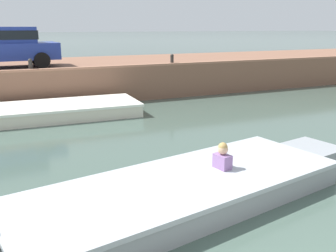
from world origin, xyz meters
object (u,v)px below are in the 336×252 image
(boat_moored_central_cream, at_px, (44,112))
(mooring_bollard_mid, at_px, (30,64))
(mooring_bollard_east, at_px, (172,59))
(motorboat_passing, at_px, (196,187))
(car_left_inner_blue, at_px, (6,45))

(boat_moored_central_cream, distance_m, mooring_bollard_mid, 2.25)
(mooring_bollard_mid, distance_m, mooring_bollard_east, 5.59)
(boat_moored_central_cream, relative_size, motorboat_passing, 0.95)
(motorboat_passing, distance_m, car_left_inner_blue, 11.18)
(motorboat_passing, relative_size, car_left_inner_blue, 1.81)
(car_left_inner_blue, distance_m, mooring_bollard_mid, 1.87)
(boat_moored_central_cream, xyz_separation_m, car_left_inner_blue, (-0.85, 3.39, 2.00))
(mooring_bollard_mid, bearing_deg, mooring_bollard_east, 0.00)
(car_left_inner_blue, bearing_deg, motorboat_passing, -76.49)
(motorboat_passing, xyz_separation_m, mooring_bollard_east, (3.72, 9.08, 1.39))
(car_left_inner_blue, height_order, mooring_bollard_mid, car_left_inner_blue)
(boat_moored_central_cream, height_order, mooring_bollard_mid, mooring_bollard_mid)
(boat_moored_central_cream, xyz_separation_m, mooring_bollard_east, (5.44, 1.77, 1.39))
(motorboat_passing, xyz_separation_m, car_left_inner_blue, (-2.57, 10.70, 1.99))
(motorboat_passing, relative_size, mooring_bollard_east, 16.15)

